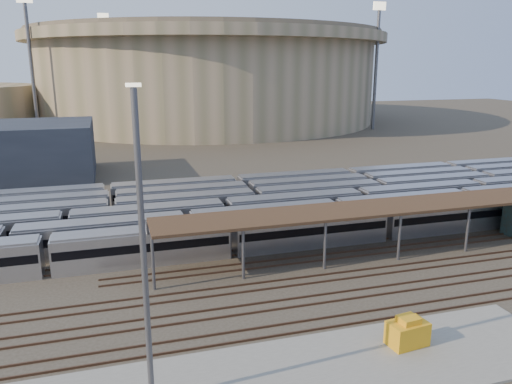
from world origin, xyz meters
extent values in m
plane|color=#383026|center=(0.00, 0.00, 0.00)|extent=(420.00, 420.00, 0.00)
cube|color=silver|center=(0.98, 8.00, 1.80)|extent=(112.00, 2.90, 3.60)
cube|color=silver|center=(-3.09, 12.20, 1.80)|extent=(112.00, 2.90, 3.60)
cube|color=silver|center=(2.29, 16.40, 1.80)|extent=(112.00, 2.90, 3.60)
cube|color=silver|center=(7.46, 20.60, 1.80)|extent=(112.00, 2.90, 3.60)
cube|color=silver|center=(7.63, 24.80, 1.80)|extent=(112.00, 2.90, 3.60)
cube|color=silver|center=(7.03, 29.00, 1.80)|extent=(112.00, 2.90, 3.60)
cylinder|color=#535358|center=(-8.00, 1.30, 2.50)|extent=(0.30, 0.30, 5.00)
cylinder|color=#535358|center=(-8.00, 6.70, 2.50)|extent=(0.30, 0.30, 5.00)
cylinder|color=#535358|center=(0.57, 1.30, 2.50)|extent=(0.30, 0.30, 5.00)
cylinder|color=#535358|center=(0.57, 6.70, 2.50)|extent=(0.30, 0.30, 5.00)
cylinder|color=#535358|center=(9.14, 1.30, 2.50)|extent=(0.30, 0.30, 5.00)
cylinder|color=#535358|center=(9.14, 6.70, 2.50)|extent=(0.30, 0.30, 5.00)
cylinder|color=#535358|center=(17.71, 1.30, 2.50)|extent=(0.30, 0.30, 5.00)
cylinder|color=#535358|center=(17.71, 6.70, 2.50)|extent=(0.30, 0.30, 5.00)
cylinder|color=#535358|center=(26.29, 1.30, 2.50)|extent=(0.30, 0.30, 5.00)
cylinder|color=#535358|center=(26.29, 6.70, 2.50)|extent=(0.30, 0.30, 5.00)
cylinder|color=#535358|center=(34.86, 6.70, 2.50)|extent=(0.30, 0.30, 5.00)
cube|color=#382217|center=(22.00, 4.00, 5.15)|extent=(60.00, 6.00, 0.30)
cube|color=#4C3323|center=(0.00, -1.75, 0.09)|extent=(170.00, 0.12, 0.18)
cube|color=#4C3323|center=(0.00, -0.25, 0.09)|extent=(170.00, 0.12, 0.18)
cube|color=#4C3323|center=(0.00, -5.75, 0.09)|extent=(170.00, 0.12, 0.18)
cube|color=#4C3323|center=(0.00, -4.25, 0.09)|extent=(170.00, 0.12, 0.18)
cube|color=#4C3323|center=(0.00, -9.75, 0.09)|extent=(170.00, 0.12, 0.18)
cube|color=#4C3323|center=(0.00, -8.25, 0.09)|extent=(170.00, 0.12, 0.18)
cylinder|color=gray|center=(25.00, 140.00, 14.00)|extent=(116.00, 116.00, 28.00)
cylinder|color=gray|center=(25.00, 140.00, 29.50)|extent=(124.00, 124.00, 3.00)
cylinder|color=brown|center=(25.00, 140.00, 31.75)|extent=(120.00, 120.00, 1.50)
cylinder|color=#535358|center=(-30.00, 110.00, 18.00)|extent=(1.00, 1.00, 36.00)
cylinder|color=#535358|center=(70.00, 100.00, 18.00)|extent=(1.00, 1.00, 36.00)
cube|color=#FFF2CC|center=(70.00, 100.00, 37.20)|extent=(4.00, 0.60, 2.40)
cylinder|color=#535358|center=(-10.00, 160.00, 18.00)|extent=(1.00, 1.00, 36.00)
cube|color=#FFF2CC|center=(-10.00, 160.00, 37.20)|extent=(4.00, 0.60, 2.40)
cylinder|color=#535358|center=(-9.64, -14.96, 9.69)|extent=(0.36, 0.36, 18.98)
cube|color=#FFF2CC|center=(-9.64, -14.96, 19.28)|extent=(0.81, 0.32, 0.20)
cube|color=orange|center=(9.02, -13.82, 1.10)|extent=(3.07, 2.13, 1.80)
camera|label=1|loc=(-11.05, -42.23, 20.36)|focal=35.00mm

